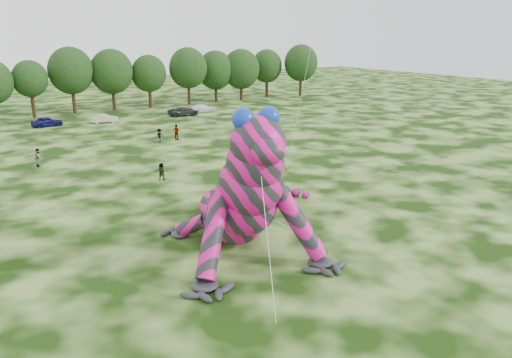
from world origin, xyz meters
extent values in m
plane|color=#16330A|center=(0.00, 0.00, 0.00)|extent=(240.00, 240.00, 0.00)
cylinder|color=silver|center=(16.56, 10.15, 9.68)|extent=(0.02, 0.02, 19.70)
cylinder|color=#382314|center=(15.75, 11.78, 0.12)|extent=(0.08, 0.08, 0.24)
imported|color=#10114B|center=(1.19, 48.42, 0.71)|extent=(4.18, 1.72, 1.42)
imported|color=beige|center=(8.85, 47.17, 0.63)|extent=(3.95, 1.87, 1.25)
imported|color=#242326|center=(21.12, 46.64, 0.68)|extent=(4.91, 2.36, 1.35)
imported|color=white|center=(25.31, 48.12, 0.66)|extent=(4.62, 2.01, 1.32)
imported|color=gray|center=(10.48, 30.39, 0.81)|extent=(1.12, 0.74, 1.62)
imported|color=gray|center=(-3.79, 26.22, 0.91)|extent=(0.96, 1.07, 1.81)
imported|color=gray|center=(4.55, 15.34, 0.79)|extent=(1.49, 1.15, 1.57)
imported|color=gray|center=(12.76, 30.49, 0.95)|extent=(0.97, 1.19, 1.89)
camera|label=1|loc=(-11.49, -25.18, 12.79)|focal=35.00mm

